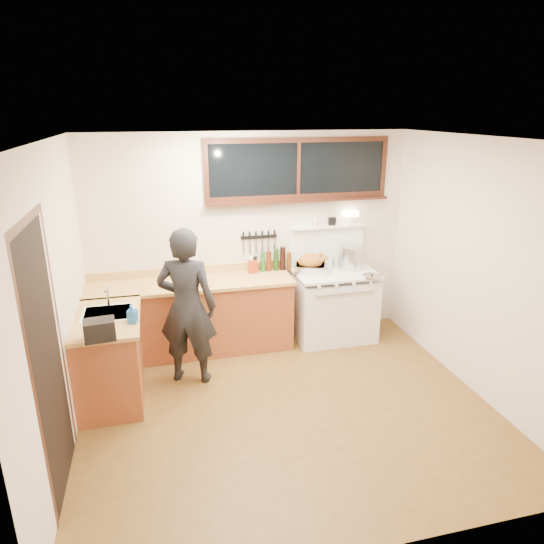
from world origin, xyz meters
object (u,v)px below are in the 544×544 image
object	(u,v)px
cutting_board	(196,278)
roast_turkey	(311,264)
vintage_stove	(333,303)
man	(187,307)

from	to	relation	value
cutting_board	roast_turkey	bearing A→B (deg)	1.19
vintage_stove	cutting_board	world-z (taller)	vintage_stove
man	roast_turkey	xyz separation A→B (m)	(1.59, 0.67, 0.14)
vintage_stove	roast_turkey	world-z (taller)	vintage_stove
cutting_board	man	bearing A→B (deg)	-104.04
man	roast_turkey	world-z (taller)	man
cutting_board	roast_turkey	xyz separation A→B (m)	(1.43, 0.03, 0.05)
vintage_stove	man	distance (m)	2.03
man	cutting_board	xyz separation A→B (m)	(0.16, 0.64, 0.09)
cutting_board	roast_turkey	distance (m)	1.43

